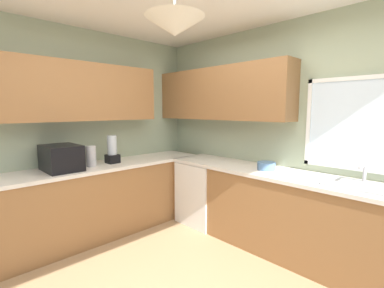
% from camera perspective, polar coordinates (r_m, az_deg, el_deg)
% --- Properties ---
extents(room_shell, '(4.06, 3.58, 2.67)m').
position_cam_1_polar(room_shell, '(3.07, -5.06, 11.93)').
color(room_shell, '#9EAD8E').
rests_on(room_shell, ground_plane).
extents(counter_run_left, '(0.65, 3.19, 0.90)m').
position_cam_1_polar(counter_run_left, '(3.69, -20.72, -11.26)').
color(counter_run_left, olive).
rests_on(counter_run_left, ground_plane).
extents(counter_run_back, '(3.15, 0.65, 0.90)m').
position_cam_1_polar(counter_run_back, '(3.29, 19.01, -13.45)').
color(counter_run_back, olive).
rests_on(counter_run_back, ground_plane).
extents(dishwasher, '(0.60, 0.60, 0.85)m').
position_cam_1_polar(dishwasher, '(3.94, 2.64, -9.98)').
color(dishwasher, white).
rests_on(dishwasher, ground_plane).
extents(microwave, '(0.48, 0.36, 0.29)m').
position_cam_1_polar(microwave, '(3.45, -25.55, -2.60)').
color(microwave, black).
rests_on(microwave, counter_run_left).
extents(kettle, '(0.12, 0.12, 0.25)m').
position_cam_1_polar(kettle, '(3.55, -20.25, -2.39)').
color(kettle, '#B7B7BC').
rests_on(kettle, counter_run_left).
extents(sink_assembly, '(0.56, 0.40, 0.19)m').
position_cam_1_polar(sink_assembly, '(2.94, 31.44, -7.24)').
color(sink_assembly, '#9EA0A5').
rests_on(sink_assembly, counter_run_back).
extents(bowl, '(0.21, 0.21, 0.09)m').
position_cam_1_polar(bowl, '(3.28, 15.21, -4.41)').
color(bowl, '#4C7099').
rests_on(bowl, counter_run_back).
extents(blender_appliance, '(0.15, 0.15, 0.36)m').
position_cam_1_polar(blender_appliance, '(3.69, -16.27, -1.33)').
color(blender_appliance, black).
rests_on(blender_appliance, counter_run_left).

